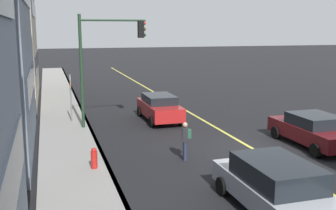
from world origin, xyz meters
name	(u,v)px	position (x,y,z in m)	size (l,w,h in m)	color
ground	(251,148)	(0.00, 0.00, 0.00)	(200.00, 200.00, 0.00)	black
sidewalk_slab	(73,163)	(0.00, 7.78, 0.07)	(80.00, 2.61, 0.15)	gray
curb_edge	(104,160)	(0.00, 6.55, 0.07)	(80.00, 0.16, 0.15)	slate
lane_stripe_center	(251,148)	(0.00, 0.00, 0.01)	(80.00, 0.16, 0.01)	#D8CC4C
car_silver	(276,186)	(-6.01, 2.48, 0.81)	(4.78, 2.07, 1.56)	#A8AAB2
car_red	(159,107)	(6.48, 2.45, 0.79)	(4.36, 1.90, 1.50)	red
car_maroon	(313,130)	(-0.50, -2.84, 0.75)	(4.59, 2.12, 1.46)	#591116
pedestrian_with_backpack	(185,138)	(-0.71, 3.36, 0.90)	(0.42, 0.43, 1.56)	#262D4C
traffic_light_mast	(106,52)	(5.48, 5.61, 4.06)	(0.28, 3.50, 5.97)	#1E3823
street_sign_post	(71,95)	(7.06, 7.38, 1.64)	(0.60, 0.08, 2.79)	slate
fire_hydrant	(94,160)	(-1.10, 7.07, 0.47)	(0.24, 0.24, 0.94)	red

